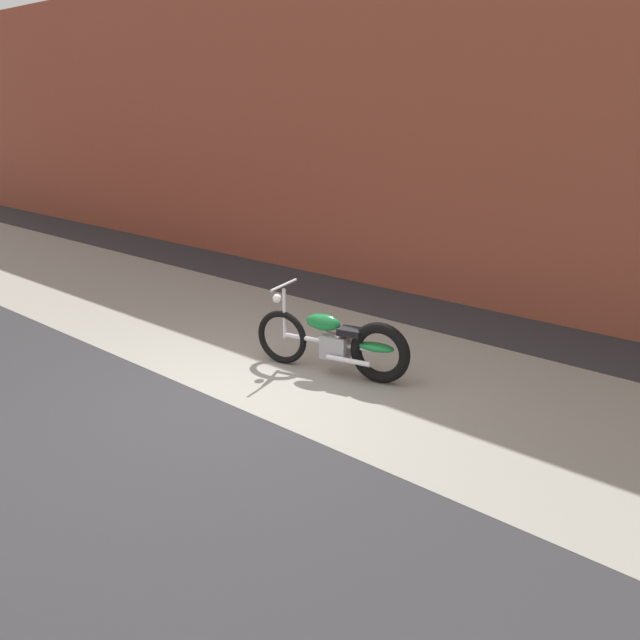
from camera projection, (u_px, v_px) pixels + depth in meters
ground_plane at (225, 402)px, 7.05m from camera, size 80.00×80.00×0.00m
sidewalk_slab at (329, 357)px, 8.30m from camera, size 36.00×3.50×0.01m
brick_building_wall at (477, 124)px, 9.90m from camera, size 36.00×0.50×5.57m
motorcycle_green at (341, 343)px, 7.66m from camera, size 1.97×0.74×1.03m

